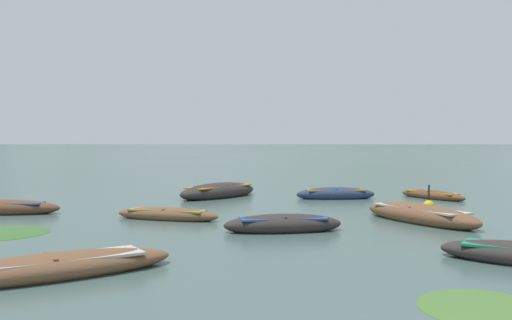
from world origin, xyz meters
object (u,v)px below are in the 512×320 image
rowboat_0 (167,215)px  mooring_buoy (429,205)px  rowboat_1 (51,268)px  rowboat_5 (420,215)px  rowboat_8 (336,194)px  rowboat_9 (219,191)px  rowboat_3 (283,224)px  rowboat_6 (432,195)px

rowboat_0 → mooring_buoy: 9.58m
rowboat_1 → rowboat_5: bearing=35.5°
rowboat_0 → rowboat_8: bearing=43.0°
rowboat_0 → rowboat_5: 7.70m
rowboat_8 → rowboat_9: size_ratio=0.76×
rowboat_1 → rowboat_9: 14.26m
rowboat_3 → rowboat_6: rowboat_3 is taller
rowboat_3 → rowboat_1: bearing=-133.7°
rowboat_3 → rowboat_8: 8.86m
rowboat_3 → mooring_buoy: bearing=40.7°
mooring_buoy → rowboat_0: bearing=-164.0°
rowboat_5 → rowboat_8: rowboat_5 is taller
rowboat_0 → rowboat_8: size_ratio=1.03×
rowboat_3 → rowboat_8: rowboat_8 is taller
rowboat_0 → rowboat_3: rowboat_3 is taller
rowboat_0 → rowboat_9: size_ratio=0.79×
rowboat_0 → rowboat_3: size_ratio=1.05×
rowboat_8 → mooring_buoy: (2.80, -3.33, -0.10)m
rowboat_5 → mooring_buoy: mooring_buoy is taller
rowboat_6 → mooring_buoy: mooring_buoy is taller
rowboat_5 → rowboat_8: bearing=100.4°
rowboat_1 → mooring_buoy: mooring_buoy is taller
rowboat_1 → rowboat_8: size_ratio=1.30×
rowboat_3 → rowboat_5: (4.27, 1.53, 0.03)m
rowboat_8 → mooring_buoy: mooring_buoy is taller
rowboat_6 → rowboat_9: (-9.12, 1.03, 0.10)m
rowboat_0 → rowboat_3: 4.13m
rowboat_1 → rowboat_6: 17.49m
rowboat_6 → rowboat_8: 4.13m
rowboat_1 → rowboat_3: bearing=46.3°
rowboat_5 → mooring_buoy: size_ratio=4.81×
mooring_buoy → rowboat_5: bearing=-114.1°
rowboat_0 → rowboat_1: (-1.17, -7.14, 0.01)m
rowboat_0 → rowboat_9: (1.42, 6.88, 0.10)m
rowboat_9 → mooring_buoy: mooring_buoy is taller
rowboat_6 → rowboat_0: bearing=-151.0°
rowboat_9 → rowboat_5: bearing=-51.1°
rowboat_6 → mooring_buoy: bearing=-112.5°
rowboat_8 → rowboat_1: bearing=-120.0°
rowboat_3 → rowboat_6: size_ratio=0.98×
rowboat_9 → rowboat_6: bearing=-6.4°
rowboat_5 → rowboat_8: (-1.25, 6.81, -0.02)m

